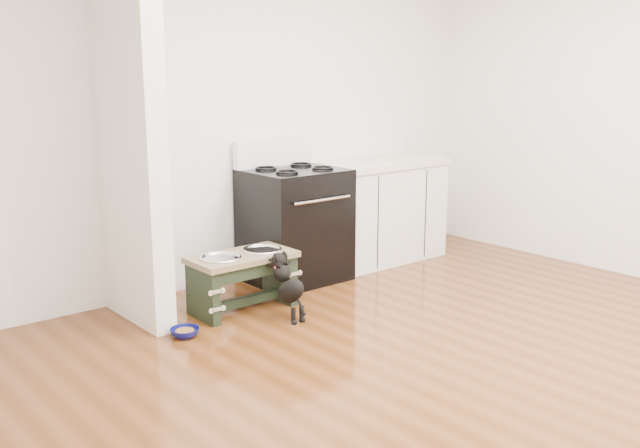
% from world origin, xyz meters
% --- Properties ---
extents(ground, '(5.00, 5.00, 0.00)m').
position_xyz_m(ground, '(0.00, 0.00, 0.00)').
color(ground, '#4D270D').
rests_on(ground, ground).
extents(room_shell, '(5.00, 5.00, 5.00)m').
position_xyz_m(room_shell, '(0.00, 0.00, 1.62)').
color(room_shell, silver).
rests_on(room_shell, ground).
extents(partition_wall, '(0.15, 0.80, 2.70)m').
position_xyz_m(partition_wall, '(-1.18, 2.10, 1.35)').
color(partition_wall, silver).
rests_on(partition_wall, ground).
extents(oven_range, '(0.76, 0.69, 1.14)m').
position_xyz_m(oven_range, '(0.25, 2.16, 0.48)').
color(oven_range, black).
rests_on(oven_range, ground).
extents(cabinet_run, '(1.24, 0.64, 0.91)m').
position_xyz_m(cabinet_run, '(1.23, 2.18, 0.45)').
color(cabinet_run, silver).
rests_on(cabinet_run, ground).
extents(dog_feeder, '(0.76, 0.41, 0.43)m').
position_xyz_m(dog_feeder, '(-0.51, 1.79, 0.30)').
color(dog_feeder, black).
rests_on(dog_feeder, ground).
extents(puppy, '(0.13, 0.39, 0.46)m').
position_xyz_m(puppy, '(-0.37, 1.44, 0.25)').
color(puppy, black).
rests_on(puppy, ground).
extents(floor_bowl, '(0.21, 0.21, 0.06)m').
position_xyz_m(floor_bowl, '(-1.10, 1.59, 0.03)').
color(floor_bowl, '#0B0E51').
rests_on(floor_bowl, ground).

